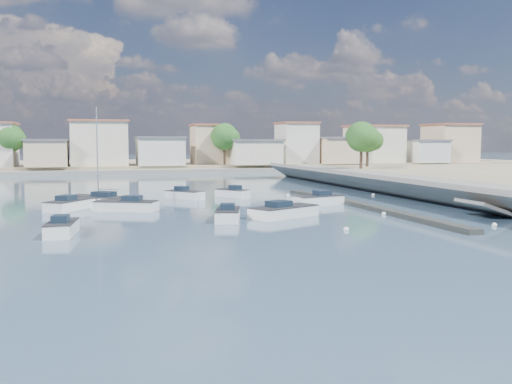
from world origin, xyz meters
TOP-DOWN VIEW (x-y plane):
  - ground at (0.00, 40.00)m, footprint 400.00×400.00m
  - seawall_walkway at (18.50, 13.00)m, footprint 5.00×90.00m
  - breakwater at (6.90, 12.69)m, footprint 2.00×31.02m
  - far_shore_land at (0.00, 92.00)m, footprint 160.00×40.00m
  - far_shore_quay at (0.00, 71.00)m, footprint 160.00×2.50m
  - far_town at (10.71, 76.92)m, footprint 113.01×12.80m
  - shore_trees at (8.34, 68.11)m, footprint 74.56×38.32m
  - motorboat_a at (-17.51, 4.13)m, footprint 2.00×4.50m
  - motorboat_b at (-6.19, 7.82)m, footprint 2.71×4.67m
  - motorboat_c at (-13.36, 15.72)m, footprint 5.58×3.82m
  - motorboat_d at (3.74, 15.64)m, footprint 5.32×3.06m
  - motorboat_e at (-17.54, 17.84)m, footprint 4.21×5.08m
  - motorboat_f at (-2.08, 24.68)m, footprint 3.35×3.89m
  - motorboat_g at (-6.84, 23.97)m, footprint 3.84×4.01m
  - motorboat_h at (-1.45, 8.44)m, footprint 6.09×4.58m
  - sailboat at (-15.57, 20.68)m, footprint 6.20×5.91m
  - mooring_buoys at (4.73, 13.87)m, footprint 18.91×28.70m

SIDE VIEW (x-z plane):
  - ground at x=0.00m, z-range 0.00..0.00m
  - mooring_buoys at x=4.73m, z-range -0.14..0.24m
  - breakwater at x=6.90m, z-range 0.00..0.35m
  - motorboat_d at x=3.74m, z-range -0.36..1.12m
  - motorboat_b at x=-6.19m, z-range -0.36..1.12m
  - motorboat_f at x=-2.08m, z-range -0.36..1.12m
  - motorboat_e at x=-17.54m, z-range -0.36..1.12m
  - motorboat_h at x=-1.45m, z-range -0.36..1.12m
  - motorboat_a at x=-17.51m, z-range -0.36..1.12m
  - motorboat_c at x=-13.36m, z-range -0.36..1.12m
  - motorboat_g at x=-6.84m, z-range -0.36..1.12m
  - far_shore_quay at x=0.00m, z-range 0.00..0.80m
  - sailboat at x=-15.57m, z-range -4.09..4.91m
  - far_shore_land at x=0.00m, z-range 0.00..1.40m
  - seawall_walkway at x=18.50m, z-range 0.00..1.80m
  - far_town at x=10.71m, z-range 0.76..9.11m
  - shore_trees at x=8.34m, z-range 2.26..10.18m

